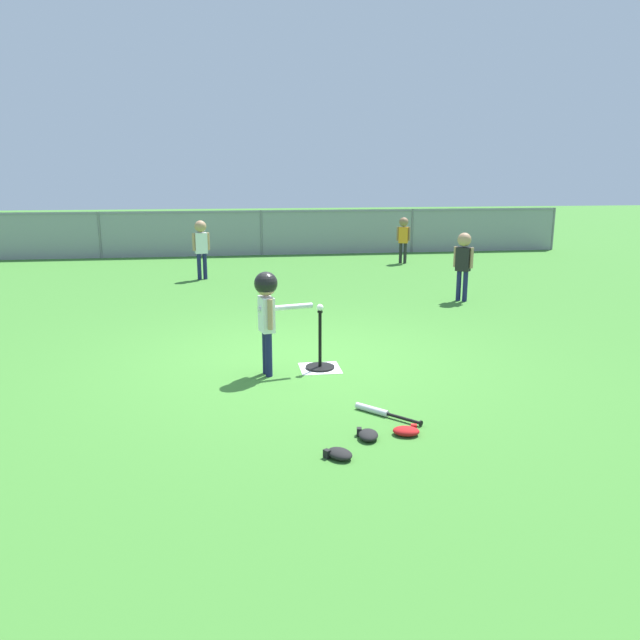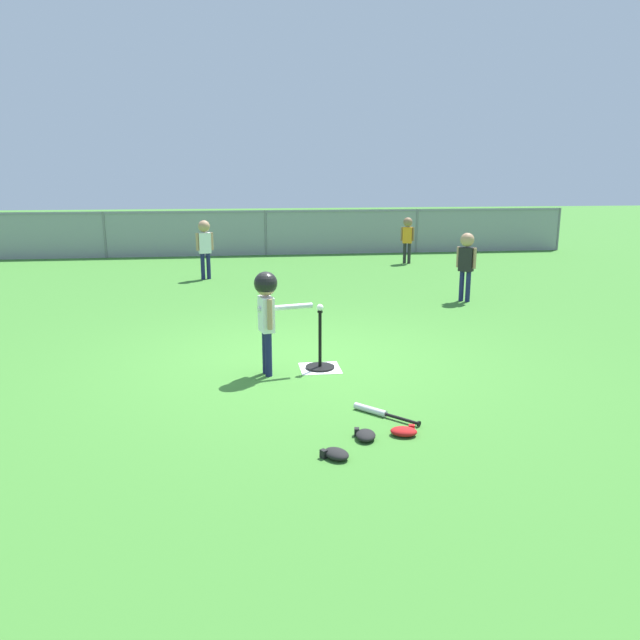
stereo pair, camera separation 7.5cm
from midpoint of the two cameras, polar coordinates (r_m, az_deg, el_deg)
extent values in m
plane|color=#3D7A2D|center=(7.22, -1.01, -3.67)|extent=(60.00, 60.00, 0.00)
cube|color=white|center=(6.92, 0.31, -4.40)|extent=(0.44, 0.44, 0.01)
cylinder|color=black|center=(6.92, 0.31, -4.33)|extent=(0.32, 0.32, 0.03)
cylinder|color=black|center=(6.83, 0.32, -1.73)|extent=(0.04, 0.04, 0.63)
cylinder|color=black|center=(6.75, 0.32, 0.76)|extent=(0.06, 0.06, 0.02)
sphere|color=white|center=(6.74, 0.32, 1.15)|extent=(0.07, 0.07, 0.07)
cylinder|color=#191E4C|center=(6.72, -4.65, -2.91)|extent=(0.07, 0.07, 0.48)
cylinder|color=#191E4C|center=(6.62, -4.40, -3.15)|extent=(0.07, 0.07, 0.48)
cube|color=white|center=(6.56, -4.59, 0.53)|extent=(0.17, 0.24, 0.37)
cylinder|color=tan|center=(6.68, -4.92, 0.99)|extent=(0.05, 0.05, 0.32)
cylinder|color=tan|center=(6.43, -4.27, 0.51)|extent=(0.05, 0.05, 0.32)
sphere|color=tan|center=(6.50, -4.64, 3.13)|extent=(0.21, 0.21, 0.21)
sphere|color=black|center=(6.50, -4.65, 3.36)|extent=(0.24, 0.24, 0.24)
cylinder|color=silver|center=(6.61, -2.86, 1.17)|extent=(0.60, 0.19, 0.06)
cylinder|color=#191E4C|center=(10.68, 13.55, 2.98)|extent=(0.08, 0.08, 0.51)
cylinder|color=#191E4C|center=(10.72, 12.98, 3.05)|extent=(0.08, 0.08, 0.51)
cube|color=black|center=(10.63, 13.40, 5.41)|extent=(0.26, 0.25, 0.39)
cylinder|color=tan|center=(10.58, 14.12, 5.48)|extent=(0.06, 0.06, 0.34)
cylinder|color=tan|center=(10.67, 12.69, 5.63)|extent=(0.06, 0.06, 0.34)
sphere|color=tan|center=(10.59, 13.49, 7.13)|extent=(0.23, 0.23, 0.23)
cylinder|color=#262626|center=(14.89, 8.28, 6.03)|extent=(0.07, 0.07, 0.48)
cylinder|color=#262626|center=(14.90, 7.87, 6.05)|extent=(0.07, 0.07, 0.48)
cube|color=orange|center=(14.84, 8.13, 7.67)|extent=(0.24, 0.20, 0.37)
cylinder|color=#8C6647|center=(14.83, 8.65, 7.75)|extent=(0.05, 0.05, 0.32)
cylinder|color=#8C6647|center=(14.86, 7.62, 7.80)|extent=(0.05, 0.05, 0.32)
sphere|color=#8C6647|center=(14.82, 8.17, 8.84)|extent=(0.21, 0.21, 0.21)
cylinder|color=#191E4C|center=(12.80, -9.96, 4.87)|extent=(0.08, 0.08, 0.52)
cylinder|color=#191E4C|center=(12.77, -10.48, 4.84)|extent=(0.08, 0.08, 0.52)
cube|color=white|center=(12.72, -10.31, 6.93)|extent=(0.26, 0.19, 0.41)
cylinder|color=tan|center=(12.75, -9.67, 7.10)|extent=(0.06, 0.06, 0.35)
cylinder|color=tan|center=(12.69, -10.96, 7.01)|extent=(0.06, 0.06, 0.35)
sphere|color=tan|center=(12.69, -10.37, 8.41)|extent=(0.23, 0.23, 0.23)
cylinder|color=silver|center=(5.70, 4.99, -8.16)|extent=(0.27, 0.29, 0.06)
cylinder|color=black|center=(5.54, 7.88, -8.93)|extent=(0.25, 0.27, 0.03)
cylinder|color=black|center=(5.46, 9.40, -9.33)|extent=(0.05, 0.05, 0.05)
ellipsoid|color=#B21919|center=(5.28, 8.06, -10.03)|extent=(0.25, 0.21, 0.07)
cube|color=#B21919|center=(5.35, 8.76, -9.74)|extent=(0.06, 0.05, 0.06)
ellipsoid|color=black|center=(4.85, 1.97, -12.10)|extent=(0.25, 0.27, 0.07)
cube|color=black|center=(4.85, 0.79, -12.09)|extent=(0.06, 0.06, 0.06)
ellipsoid|color=black|center=(5.17, 4.61, -10.43)|extent=(0.20, 0.24, 0.07)
cube|color=black|center=(5.23, 3.79, -10.14)|extent=(0.05, 0.06, 0.06)
cylinder|color=slate|center=(16.56, -18.91, 7.36)|extent=(0.06, 0.06, 1.15)
cylinder|color=slate|center=(16.27, -4.84, 7.94)|extent=(0.06, 0.06, 1.15)
cylinder|color=slate|center=(16.94, 8.93, 8.04)|extent=(0.06, 0.06, 1.15)
cylinder|color=slate|center=(18.47, 21.03, 7.75)|extent=(0.06, 0.06, 1.15)
cube|color=gray|center=(16.23, -4.88, 9.76)|extent=(16.00, 0.03, 0.03)
cube|color=gray|center=(16.27, -4.84, 7.94)|extent=(16.00, 0.01, 1.15)
camera|label=1|loc=(0.04, -89.68, 0.08)|focal=35.08mm
camera|label=2|loc=(0.04, 90.32, -0.08)|focal=35.08mm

